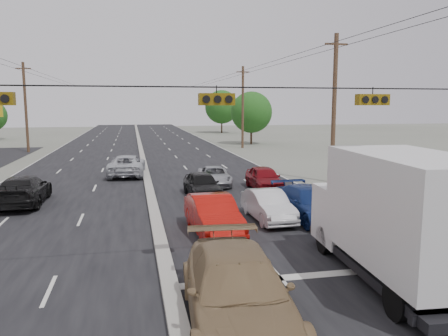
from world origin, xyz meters
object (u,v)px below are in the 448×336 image
Objects in this scene: tan_sedan at (237,292)px; red_sedan at (213,215)px; oncoming_far at (127,165)px; tree_right_mid at (251,112)px; tree_right_far at (222,107)px; queue_car_e at (264,178)px; queue_car_b at (268,206)px; queue_car_c at (214,176)px; utility_pole_right_b at (334,108)px; box_truck at (397,216)px; oncoming_near at (24,190)px; queue_car_d at (310,204)px; utility_pole_left_c at (26,107)px; queue_car_a at (202,185)px; utility_pole_right_c at (243,107)px.

tan_sedan is 7.70m from red_sedan.
tree_right_mid is at bearing -120.52° from oncoming_far.
tree_right_far is 57.64m from queue_car_e.
tree_right_mid is at bearing -92.29° from tree_right_far.
queue_car_e is at bearing 72.31° from queue_car_b.
tree_right_mid is 1.50× the size of red_sedan.
queue_car_c is (-0.80, 9.21, -0.08)m from queue_car_b.
utility_pole_right_b reaches higher than queue_car_e.
box_truck is at bearing 22.12° from tan_sedan.
queue_car_c is (-11.70, -54.62, -4.35)m from tree_right_far.
box_truck reaches higher than oncoming_near.
queue_car_e is (0.09, 7.37, -0.02)m from queue_car_d.
tree_right_far is (3.50, 55.00, -0.15)m from utility_pole_right_b.
utility_pole_left_c is at bearing 135.00° from utility_pole_right_b.
utility_pole_left_c is at bearing 115.59° from queue_car_b.
red_sedan is at bearing 140.14° from oncoming_near.
utility_pole_left_c is 35.36m from utility_pole_right_b.
oncoming_near reaches higher than red_sedan.
queue_car_b is 0.97× the size of queue_car_e.
tree_right_far is 1.85× the size of queue_car_c.
queue_car_a is 0.96× the size of queue_car_c.
utility_pole_left_c is 45.45m from tan_sedan.
oncoming_near reaches higher than oncoming_far.
red_sedan is 1.12× the size of queue_car_a.
box_truck is 1.46× the size of oncoming_near.
tree_right_far is at bearing 83.35° from utility_pole_right_c.
queue_car_b is at bearing -104.54° from queue_car_e.
queue_car_b is 0.74× the size of oncoming_far.
tan_sedan is 23.95m from oncoming_far.
red_sedan is at bearing -106.17° from utility_pole_right_c.
red_sedan reaches higher than queue_car_d.
tree_right_far reaches higher than tan_sedan.
utility_pole_right_c is 5.64m from tree_right_mid.
queue_car_b is at bearing -80.40° from queue_car_c.
utility_pole_right_c reaches higher than oncoming_far.
utility_pole_right_c is 44.67m from tan_sedan.
utility_pole_right_c is at bearing -96.65° from tree_right_far.
tree_right_far is 1.95× the size of queue_car_b.
red_sedan reaches higher than queue_car_e.
tree_right_mid reaches higher than queue_car_b.
utility_pole_right_b reaches higher than oncoming_near.
tree_right_mid reaches higher than oncoming_near.
oncoming_far is at bearing 141.45° from queue_car_c.
box_truck is at bearing -97.43° from tree_right_far.
queue_car_e is at bearing -33.20° from queue_car_c.
oncoming_far is at bearing -125.79° from utility_pole_right_c.
tree_right_mid is 50.07m from tan_sedan.
utility_pole_left_c reaches higher than queue_car_a.
red_sedan is 10.99m from queue_car_c.
queue_car_e is at bearing -98.92° from tree_right_far.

